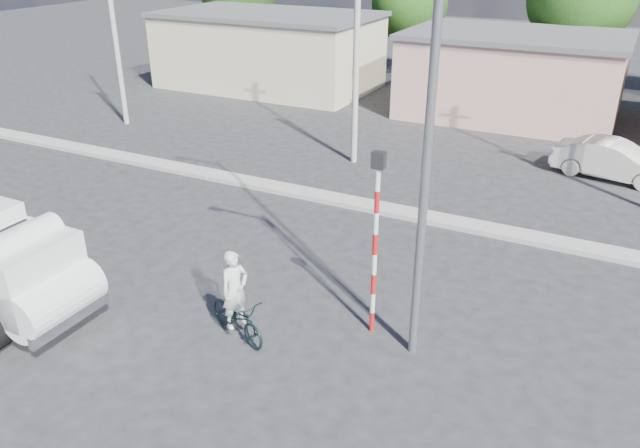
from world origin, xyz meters
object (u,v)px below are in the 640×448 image
at_px(cyclist, 236,301).
at_px(traffic_pole, 376,230).
at_px(car_cream, 614,160).
at_px(streetlight, 420,133).
at_px(bicycle, 237,317).

relative_size(cyclist, traffic_pole, 0.43).
bearing_deg(traffic_pole, car_cream, 72.49).
bearing_deg(streetlight, traffic_pole, 162.27).
relative_size(cyclist, car_cream, 0.43).
bearing_deg(cyclist, car_cream, -3.16).
xyz_separation_m(bicycle, car_cream, (6.81, 14.77, 0.20)).
bearing_deg(traffic_pole, streetlight, -17.73).
relative_size(cyclist, streetlight, 0.21).
bearing_deg(car_cream, cyclist, 165.62).
bearing_deg(cyclist, traffic_pole, -37.40).
height_order(car_cream, streetlight, streetlight).
distance_m(traffic_pole, streetlight, 2.56).
bearing_deg(cyclist, streetlight, -48.60).
distance_m(cyclist, car_cream, 16.27).
distance_m(bicycle, car_cream, 16.27).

